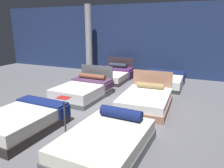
# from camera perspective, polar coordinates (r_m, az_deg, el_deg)

# --- Properties ---
(ground_plane) EXTENTS (18.00, 18.00, 0.02)m
(ground_plane) POSITION_cam_1_polar(r_m,az_deg,el_deg) (6.89, -1.41, -5.82)
(ground_plane) COLOR #5B5B60
(showroom_back_wall) EXTENTS (18.00, 0.06, 3.50)m
(showroom_back_wall) POSITION_cam_1_polar(r_m,az_deg,el_deg) (11.07, 9.42, 11.31)
(showroom_back_wall) COLOR navy
(showroom_back_wall) RESTS_ON ground_plane
(bed_0) EXTENTS (1.57, 2.02, 0.54)m
(bed_0) POSITION_cam_1_polar(r_m,az_deg,el_deg) (5.68, -22.77, -9.04)
(bed_0) COLOR black
(bed_0) RESTS_ON ground_plane
(bed_1) EXTENTS (1.58, 2.21, 0.70)m
(bed_1) POSITION_cam_1_polar(r_m,az_deg,el_deg) (4.42, -1.62, -15.05)
(bed_1) COLOR #4F5154
(bed_1) RESTS_ON ground_plane
(bed_2) EXTENTS (1.54, 2.14, 0.99)m
(bed_2) POSITION_cam_1_polar(r_m,az_deg,el_deg) (7.68, -7.47, -1.57)
(bed_2) COLOR #4F5556
(bed_2) RESTS_ON ground_plane
(bed_3) EXTENTS (1.52, 2.12, 0.97)m
(bed_3) POSITION_cam_1_polar(r_m,az_deg,el_deg) (6.75, 8.88, -4.25)
(bed_3) COLOR #986B53
(bed_3) RESTS_ON ground_plane
(bed_4) EXTENTS (1.59, 2.17, 0.92)m
(bed_4) POSITION_cam_1_polar(r_m,az_deg,el_deg) (10.12, 0.29, 2.44)
(bed_4) COLOR #342930
(bed_4) RESTS_ON ground_plane
(bed_5) EXTENTS (1.68, 2.16, 0.49)m
(bed_5) POSITION_cam_1_polar(r_m,az_deg,el_deg) (9.39, 13.37, 0.99)
(bed_5) COLOR #273430
(bed_5) RESTS_ON ground_plane
(price_sign) EXTENTS (0.28, 0.24, 0.96)m
(price_sign) POSITION_cam_1_polar(r_m,az_deg,el_deg) (4.99, -12.28, -9.96)
(price_sign) COLOR #3F3F44
(price_sign) RESTS_ON ground_plane
(support_pillar) EXTENTS (0.35, 0.35, 3.50)m
(support_pillar) POSITION_cam_1_polar(r_m,az_deg,el_deg) (11.47, -6.15, 11.55)
(support_pillar) COLOR #99999E
(support_pillar) RESTS_ON ground_plane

